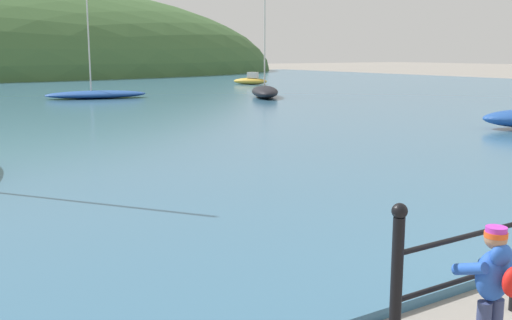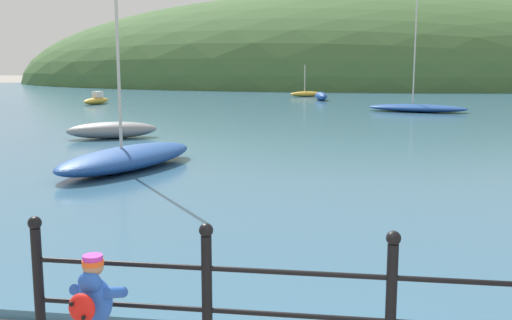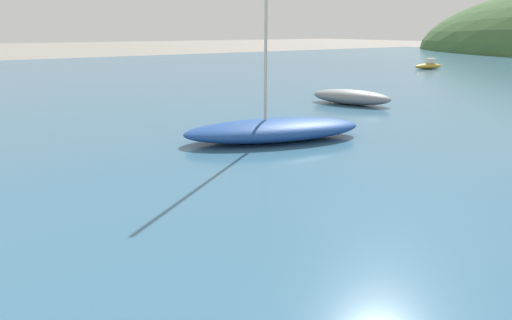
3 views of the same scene
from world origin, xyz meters
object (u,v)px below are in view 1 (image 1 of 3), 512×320
Objects in this scene: child_in_coat at (495,278)px; boat_blue_hull at (96,94)px; boat_green_fishing at (265,91)px; boat_far_right at (251,80)px.

child_in_coat is 26.29m from boat_blue_hull.
child_in_coat is 0.19× the size of boat_green_fishing.
child_in_coat is at bearing -119.69° from boat_far_right.
boat_green_fishing is (-5.79, -10.39, 0.02)m from boat_far_right.
boat_far_right is at bearing 26.97° from boat_blue_hull.
boat_far_right is at bearing 60.84° from boat_green_fishing.
boat_green_fishing is 8.15m from boat_blue_hull.
boat_blue_hull reaches higher than child_in_coat.
child_in_coat is 37.24m from boat_far_right.
child_in_coat is 25.35m from boat_green_fishing.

